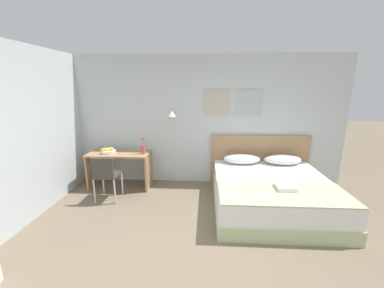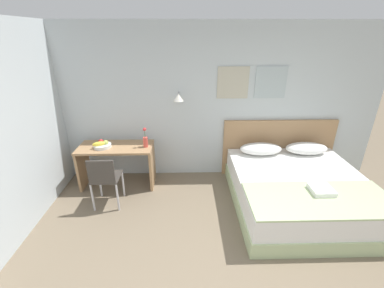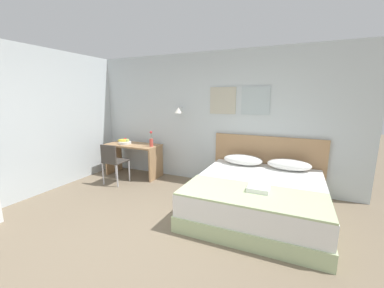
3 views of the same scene
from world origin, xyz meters
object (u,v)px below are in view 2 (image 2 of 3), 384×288
object	(u,v)px
bed	(298,191)
headboard	(278,147)
pillow_right	(306,148)
flower_vase	(145,140)
folded_towel_near_foot	(322,190)
pillow_left	(261,149)
desk	(117,158)
throw_blanket	(321,199)
desk_chair	(104,177)
fruit_bowl	(102,145)

from	to	relation	value
bed	headboard	bearing A→B (deg)	90.00
bed	pillow_right	distance (m)	0.94
flower_vase	folded_towel_near_foot	bearing A→B (deg)	-24.80
pillow_left	pillow_right	xyz separation A→B (m)	(0.80, 0.00, 0.00)
desk	flower_vase	distance (m)	0.61
desk	flower_vase	world-z (taller)	flower_vase
headboard	folded_towel_near_foot	bearing A→B (deg)	-87.24
throw_blanket	desk_chair	size ratio (longest dim) A/B	2.20
desk_chair	pillow_right	bearing A→B (deg)	12.05
desk	bed	bearing A→B (deg)	-13.94
throw_blanket	fruit_bowl	bearing A→B (deg)	157.74
pillow_left	fruit_bowl	xyz separation A→B (m)	(-2.67, -0.10, 0.15)
bed	folded_towel_near_foot	distance (m)	0.55
bed	desk_chair	distance (m)	2.90
headboard	flower_vase	world-z (taller)	flower_vase
bed	desk_chair	xyz separation A→B (m)	(-2.89, 0.07, 0.25)
bed	folded_towel_near_foot	bearing A→B (deg)	-80.84
pillow_left	desk_chair	bearing A→B (deg)	-164.27
folded_towel_near_foot	flower_vase	size ratio (longest dim) A/B	0.83
desk	flower_vase	bearing A→B (deg)	-3.70
bed	fruit_bowl	distance (m)	3.18
desk	fruit_bowl	bearing A→B (deg)	-169.20
desk_chair	throw_blanket	bearing A→B (deg)	-12.71
headboard	desk_chair	xyz separation A→B (m)	(-2.89, -0.96, -0.01)
desk_chair	headboard	bearing A→B (deg)	18.45
pillow_left	throw_blanket	distance (m)	1.41
pillow_left	bed	bearing A→B (deg)	-62.68
throw_blanket	folded_towel_near_foot	xyz separation A→B (m)	(0.07, 0.14, 0.04)
pillow_left	desk	size ratio (longest dim) A/B	0.59
headboard	fruit_bowl	xyz separation A→B (m)	(-3.07, -0.36, 0.25)
headboard	pillow_left	world-z (taller)	headboard
folded_towel_near_foot	desk_chair	xyz separation A→B (m)	(-2.96, 0.51, -0.07)
fruit_bowl	flower_vase	world-z (taller)	flower_vase
pillow_right	desk	distance (m)	3.27
desk	folded_towel_near_foot	bearing A→B (deg)	-21.44
headboard	folded_towel_near_foot	xyz separation A→B (m)	(0.07, -1.48, 0.06)
desk_chair	fruit_bowl	xyz separation A→B (m)	(-0.18, 0.60, 0.26)
folded_towel_near_foot	desk_chair	bearing A→B (deg)	170.20
headboard	desk	distance (m)	2.88
desk_chair	flower_vase	bearing A→B (deg)	48.54
pillow_right	fruit_bowl	bearing A→B (deg)	-178.37
throw_blanket	flower_vase	distance (m)	2.69
pillow_left	throw_blanket	size ratio (longest dim) A/B	0.39
bed	flower_vase	world-z (taller)	flower_vase
pillow_left	pillow_right	bearing A→B (deg)	0.00
fruit_bowl	flower_vase	size ratio (longest dim) A/B	0.86
pillow_right	fruit_bowl	distance (m)	3.47
fruit_bowl	flower_vase	distance (m)	0.72
headboard	pillow_right	bearing A→B (deg)	-33.38
headboard	desk_chair	size ratio (longest dim) A/B	2.41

